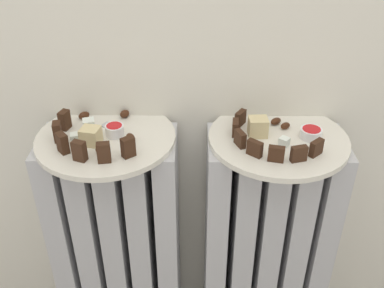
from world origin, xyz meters
The scene contains 32 objects.
radiator_left centered at (-0.18, 0.28, 0.33)m, with size 0.32×0.16×0.67m.
radiator_right centered at (0.18, 0.28, 0.33)m, with size 0.32×0.16×0.67m.
plate_left centered at (-0.18, 0.28, 0.67)m, with size 0.30×0.30×0.01m, color silver.
plate_right centered at (0.18, 0.28, 0.67)m, with size 0.30×0.30×0.01m, color silver.
dark_cake_slice_left_0 centered at (-0.28, 0.31, 0.70)m, with size 0.03×0.02×0.04m, color #382114.
dark_cake_slice_left_1 centered at (-0.28, 0.26, 0.70)m, with size 0.03×0.02×0.04m, color #382114.
dark_cake_slice_left_2 centered at (-0.26, 0.22, 0.70)m, with size 0.03×0.02×0.04m, color #382114.
dark_cake_slice_left_3 centered at (-0.22, 0.19, 0.70)m, with size 0.03×0.02×0.04m, color #382114.
dark_cake_slice_left_4 centered at (-0.17, 0.18, 0.70)m, with size 0.03×0.02×0.04m, color #382114.
dark_cake_slice_left_5 centered at (-0.13, 0.20, 0.70)m, with size 0.03×0.02×0.04m, color #382114.
marble_cake_slice_left_0 centered at (-0.21, 0.25, 0.70)m, with size 0.04×0.04×0.04m, color beige.
turkish_delight_left_0 centered at (-0.24, 0.26, 0.69)m, with size 0.02×0.02×0.02m, color white.
turkish_delight_left_1 centered at (-0.22, 0.31, 0.69)m, with size 0.02×0.02×0.02m, color white.
medjool_date_left_0 centered at (-0.13, 0.26, 0.69)m, with size 0.02×0.02×0.02m, color #3D1E0F.
medjool_date_left_1 centered at (-0.18, 0.22, 0.69)m, with size 0.03×0.02×0.02m, color #3D1E0F.
medjool_date_left_2 centered at (-0.25, 0.35, 0.69)m, with size 0.03×0.02×0.02m, color #3D1E0F.
medjool_date_left_3 centered at (-0.15, 0.36, 0.69)m, with size 0.02×0.02×0.02m, color #3D1E0F.
jam_bowl_left centered at (-0.16, 0.28, 0.69)m, with size 0.04×0.04×0.02m.
dark_cake_slice_right_0 centered at (0.11, 0.33, 0.70)m, with size 0.03×0.01×0.03m, color #382114.
dark_cake_slice_right_1 centered at (0.09, 0.29, 0.70)m, with size 0.03×0.01×0.03m, color #382114.
dark_cake_slice_right_2 centered at (0.10, 0.24, 0.70)m, with size 0.03×0.01×0.03m, color #382114.
dark_cake_slice_right_3 centered at (0.12, 0.21, 0.70)m, with size 0.03×0.01×0.03m, color #382114.
dark_cake_slice_right_4 centered at (0.16, 0.19, 0.70)m, with size 0.03×0.01×0.03m, color #382114.
dark_cake_slice_right_5 centered at (0.21, 0.19, 0.70)m, with size 0.03×0.01×0.03m, color #382114.
dark_cake_slice_right_6 centered at (0.25, 0.21, 0.70)m, with size 0.03×0.01×0.03m, color #382114.
marble_cake_slice_right_0 centered at (0.14, 0.29, 0.70)m, with size 0.04×0.04×0.04m, color beige.
turkish_delight_right_0 centered at (0.14, 0.32, 0.69)m, with size 0.02×0.02×0.02m, color white.
turkish_delight_right_1 centered at (0.19, 0.24, 0.69)m, with size 0.02×0.02×0.02m, color white.
medjool_date_right_0 centered at (0.20, 0.31, 0.69)m, with size 0.02×0.01×0.02m, color #3D1E0F.
medjool_date_right_1 centered at (0.19, 0.33, 0.69)m, with size 0.03×0.02×0.01m, color #3D1E0F.
jam_bowl_right centered at (0.25, 0.28, 0.69)m, with size 0.05×0.05×0.02m.
fork centered at (-0.20, 0.30, 0.68)m, with size 0.06×0.09×0.00m.
Camera 1 is at (0.01, -0.53, 1.19)m, focal length 42.11 mm.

